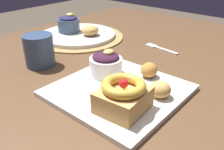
{
  "coord_description": "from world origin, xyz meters",
  "views": [
    {
      "loc": [
        -0.35,
        -0.46,
        1.03
      ],
      "look_at": [
        0.03,
        -0.14,
        0.77
      ],
      "focal_mm": 39.01,
      "sensor_mm": 36.0,
      "label": 1
    }
  ],
  "objects": [
    {
      "name": "fritter_middle",
      "position": [
        0.06,
        -0.25,
        0.76
      ],
      "size": [
        0.04,
        0.05,
        0.04
      ],
      "primitive_type": "ellipsoid",
      "color": "tan",
      "rests_on": "front_plate"
    },
    {
      "name": "fritter_front",
      "position": [
        0.12,
        -0.18,
        0.76
      ],
      "size": [
        0.04,
        0.04,
        0.04
      ],
      "primitive_type": "ellipsoid",
      "color": "#BC7F38",
      "rests_on": "front_plate"
    },
    {
      "name": "coffee_mug",
      "position": [
        0.0,
        0.11,
        0.78
      ],
      "size": [
        0.08,
        0.08,
        0.09
      ],
      "primitive_type": "cylinder",
      "color": "#334766",
      "rests_on": "dining_table"
    },
    {
      "name": "back_ramekin",
      "position": [
        0.23,
        0.26,
        0.78
      ],
      "size": [
        0.08,
        0.08,
        0.07
      ],
      "color": "#3D5675",
      "rests_on": "back_plate"
    },
    {
      "name": "woven_placemat",
      "position": [
        0.24,
        0.22,
        0.73
      ],
      "size": [
        0.34,
        0.34,
        0.0
      ],
      "primitive_type": "cylinder",
      "color": "#997A47",
      "rests_on": "dining_table"
    },
    {
      "name": "cake_slice",
      "position": [
        -0.03,
        -0.22,
        0.77
      ],
      "size": [
        0.1,
        0.1,
        0.07
      ],
      "rotation": [
        0.0,
        0.0,
        0.09
      ],
      "color": "tan",
      "rests_on": "front_plate"
    },
    {
      "name": "front_plate",
      "position": [
        0.03,
        -0.16,
        0.74
      ],
      "size": [
        0.28,
        0.28,
        0.01
      ],
      "primitive_type": "cube",
      "color": "silver",
      "rests_on": "dining_table"
    },
    {
      "name": "back_plate",
      "position": [
        0.24,
        0.22,
        0.74
      ],
      "size": [
        0.28,
        0.28,
        0.01
      ],
      "primitive_type": "cylinder",
      "color": "silver",
      "rests_on": "woven_placemat"
    },
    {
      "name": "dining_table",
      "position": [
        0.0,
        0.0,
        0.64
      ],
      "size": [
        1.58,
        0.92,
        0.73
      ],
      "color": "brown",
      "rests_on": "ground_plane"
    },
    {
      "name": "fork",
      "position": [
        0.34,
        -0.08,
        0.73
      ],
      "size": [
        0.03,
        0.13,
        0.0
      ],
      "rotation": [
        0.0,
        0.0,
        1.44
      ],
      "color": "silver",
      "rests_on": "dining_table"
    },
    {
      "name": "back_pastry",
      "position": [
        0.25,
        0.16,
        0.77
      ],
      "size": [
        0.06,
        0.06,
        0.04
      ],
      "primitive_type": "ellipsoid",
      "color": "tan",
      "rests_on": "back_plate"
    },
    {
      "name": "berry_ramekin",
      "position": [
        0.06,
        -0.09,
        0.77
      ],
      "size": [
        0.08,
        0.08,
        0.07
      ],
      "color": "white",
      "rests_on": "front_plate"
    }
  ]
}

